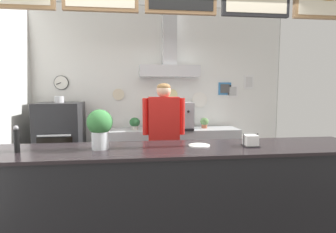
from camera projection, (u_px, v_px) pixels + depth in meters
The scene contains 12 objects.
back_wall_assembly at pixel (161, 87), 4.88m from camera, with size 4.53×2.35×3.07m.
service_counter at pixel (184, 200), 2.72m from camera, with size 3.66×0.75×1.06m.
back_prep_counter at pixel (170, 156), 4.78m from camera, with size 2.34×0.55×0.93m.
pizza_oven at pixel (61, 146), 4.39m from camera, with size 0.67×0.71×1.50m.
shop_worker at pixel (164, 140), 3.82m from camera, with size 0.58×0.24×1.69m.
espresso_machine at pixel (177, 116), 4.70m from camera, with size 0.52×0.48×0.45m.
potted_rosemary at pixel (135, 123), 4.64m from camera, with size 0.18×0.18×0.20m.
potted_sage at pixel (204, 122), 4.82m from camera, with size 0.15×0.15×0.18m.
basil_vase at pixel (100, 128), 2.56m from camera, with size 0.24×0.24×0.37m.
condiment_plate at pixel (199, 145), 2.72m from camera, with size 0.21×0.21×0.01m.
pepper_grinder at pixel (17, 139), 2.44m from camera, with size 0.05×0.05×0.24m.
napkin_holder at pixel (251, 141), 2.71m from camera, with size 0.15×0.14×0.13m.
Camera 1 is at (-0.49, -2.80, 1.62)m, focal length 29.53 mm.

